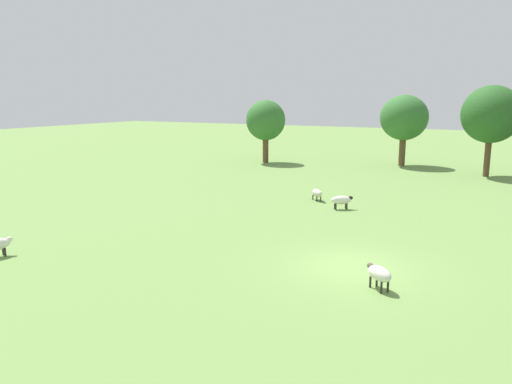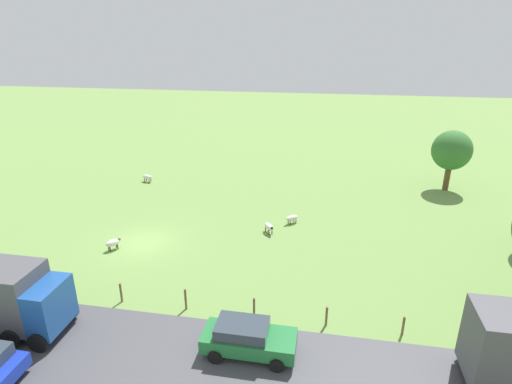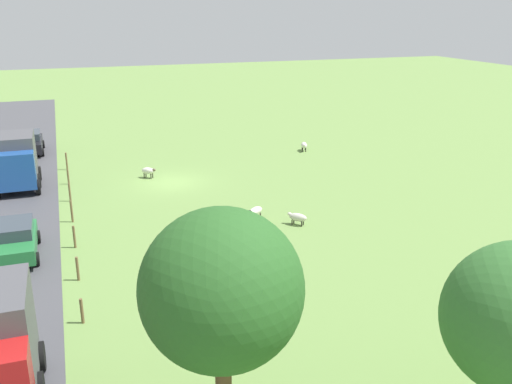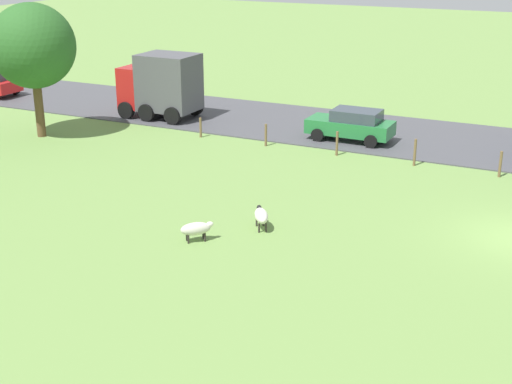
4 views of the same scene
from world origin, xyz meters
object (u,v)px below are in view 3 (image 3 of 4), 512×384
sheep_3 (297,217)px  tree_1 (222,290)px  car_2 (30,142)px  truck_0 (16,161)px  sheep_1 (304,145)px  sheep_0 (255,211)px  sheep_2 (148,171)px  car_0 (16,239)px

sheep_3 → tree_1: 16.81m
sheep_3 → car_2: 25.94m
sheep_3 → truck_0: (14.70, -11.85, 1.44)m
sheep_1 → sheep_3: sheep_1 is taller
sheep_0 → sheep_2: sheep_2 is taller
sheep_3 → car_0: bearing=-2.6°
tree_1 → truck_0: tree_1 is taller
sheep_0 → sheep_3: size_ratio=1.09×
sheep_3 → tree_1: tree_1 is taller
tree_1 → sheep_2: bearing=-94.2°
sheep_3 → car_2: (14.27, -21.65, 0.47)m
sheep_2 → car_2: (7.95, -10.10, 0.40)m
sheep_0 → car_2: car_2 is taller
tree_1 → truck_0: size_ratio=1.50×
tree_1 → car_0: size_ratio=1.58×
truck_0 → car_0: truck_0 is taller
sheep_3 → car_0: size_ratio=0.25×
sheep_2 → car_2: bearing=-51.8°
car_0 → car_2: (0.01, -21.01, 0.04)m
sheep_1 → tree_1: bearing=62.3°
sheep_3 → tree_1: bearing=59.7°
sheep_3 → car_2: size_ratio=0.23×
sheep_0 → car_0: car_0 is taller
tree_1 → truck_0: (6.48, -25.91, -2.71)m
sheep_3 → sheep_1: bearing=-115.1°
sheep_0 → tree_1: size_ratio=0.17×
sheep_3 → truck_0: size_ratio=0.24×
sheep_2 → truck_0: size_ratio=0.23×
car_2 → sheep_0: bearing=121.5°
sheep_0 → car_0: (12.33, 0.88, 0.38)m
sheep_2 → truck_0: 8.49m
sheep_2 → sheep_3: sheep_2 is taller
sheep_0 → truck_0: bearing=-39.0°
tree_1 → car_2: 36.41m
sheep_2 → sheep_3: bearing=118.7°
sheep_1 → sheep_0: bearing=56.5°
sheep_2 → tree_1: size_ratio=0.15×
sheep_2 → tree_1: tree_1 is taller
sheep_0 → car_2: bearing=-58.5°
sheep_0 → sheep_3: (-1.93, 1.52, -0.06)m
sheep_0 → sheep_2: bearing=-66.4°
truck_0 → sheep_3: bearing=141.1°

